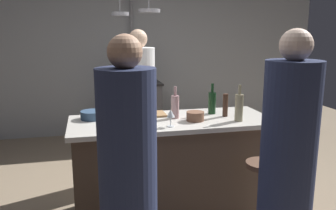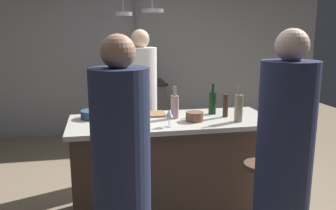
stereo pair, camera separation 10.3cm
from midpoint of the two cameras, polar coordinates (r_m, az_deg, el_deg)
back_wall at (r=5.83m, az=-6.63°, el=8.30°), size 6.40×0.16×2.60m
kitchen_island at (r=3.24m, az=-0.31°, el=-10.05°), size 1.80×0.72×0.90m
stove_range at (r=5.56m, az=-5.94°, el=-0.76°), size 0.80×0.64×0.89m
chef at (r=3.92m, az=-5.49°, el=-1.12°), size 0.36×0.36×1.69m
guest_left at (r=2.17m, az=-7.92°, el=-12.66°), size 0.35×0.35×1.66m
bar_stool_right at (r=2.92m, az=13.91°, el=-14.66°), size 0.28×0.28×0.68m
guest_right at (r=2.43m, az=17.69°, el=-9.99°), size 0.36×0.36×1.69m
overhead_pot_rack at (r=4.93m, az=-6.00°, el=11.56°), size 0.59×1.50×2.17m
cutting_board at (r=3.25m, az=-4.18°, el=-1.55°), size 0.32×0.22×0.02m
pepper_mill at (r=3.23m, az=8.45°, el=-0.03°), size 0.05×0.05×0.21m
wine_bottle_red at (r=3.32m, az=6.33°, el=0.44°), size 0.07×0.07×0.29m
wine_bottle_white at (r=3.07m, az=10.60°, el=-0.33°), size 0.07×0.07×0.32m
wine_bottle_rose at (r=3.13m, az=0.23°, el=-0.20°), size 0.07×0.07×0.29m
wine_glass_near_left_guest at (r=2.85m, az=-0.59°, el=-1.52°), size 0.07×0.07×0.15m
wine_glass_by_chef at (r=3.03m, az=-5.89°, el=-0.76°), size 0.07×0.07×0.15m
mixing_bowl_blue at (r=3.19m, az=-13.15°, el=-1.60°), size 0.21×0.21×0.07m
mixing_bowl_wooden at (r=3.05m, az=3.51°, el=-1.85°), size 0.16×0.16×0.08m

